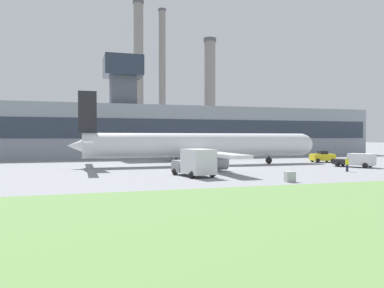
{
  "coord_description": "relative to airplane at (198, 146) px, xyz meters",
  "views": [
    {
      "loc": [
        -17.98,
        -44.79,
        3.94
      ],
      "look_at": [
        -2.72,
        5.19,
        3.0
      ],
      "focal_mm": 35.0,
      "sensor_mm": 36.0,
      "label": 1
    }
  ],
  "objects": [
    {
      "name": "ground_plane",
      "position": [
        1.79,
        -5.19,
        -2.77
      ],
      "size": [
        400.0,
        400.0,
        0.0
      ],
      "primitive_type": "plane",
      "color": "gray"
    },
    {
      "name": "terminal_building",
      "position": [
        1.25,
        25.31,
        2.71
      ],
      "size": [
        89.8,
        10.84,
        19.89
      ],
      "color": "#8C939E",
      "rests_on": "ground_plane"
    },
    {
      "name": "smokestack_left",
      "position": [
        0.95,
        60.12,
        19.39
      ],
      "size": [
        3.26,
        3.26,
        44.04
      ],
      "color": "gray",
      "rests_on": "ground_plane"
    },
    {
      "name": "smokestack_right",
      "position": [
        8.39,
        61.57,
        18.76
      ],
      "size": [
        2.37,
        2.37,
        42.85
      ],
      "color": "gray",
      "rests_on": "ground_plane"
    },
    {
      "name": "smokestack_far",
      "position": [
        23.2,
        60.01,
        14.76
      ],
      "size": [
        3.97,
        3.97,
        34.72
      ],
      "color": "gray",
      "rests_on": "ground_plane"
    },
    {
      "name": "airplane",
      "position": [
        0.0,
        0.0,
        0.0
      ],
      "size": [
        35.86,
        34.59,
        9.91
      ],
      "color": "silver",
      "rests_on": "ground_plane"
    },
    {
      "name": "pushback_tug",
      "position": [
        20.79,
        0.45,
        -1.95
      ],
      "size": [
        3.81,
        3.14,
        1.81
      ],
      "color": "yellow",
      "rests_on": "ground_plane"
    },
    {
      "name": "baggage_truck",
      "position": [
        -4.95,
        -14.23,
        -1.42
      ],
      "size": [
        3.64,
        5.86,
        2.77
      ],
      "color": "gray",
      "rests_on": "ground_plane"
    },
    {
      "name": "fuel_truck",
      "position": [
        18.94,
        -9.31,
        -1.86
      ],
      "size": [
        4.18,
        5.38,
        1.81
      ],
      "color": "#232328",
      "rests_on": "ground_plane"
    },
    {
      "name": "ground_crew_person",
      "position": [
        13.4,
        -14.17,
        -1.94
      ],
      "size": [
        0.51,
        0.51,
        1.63
      ],
      "color": "#23283D",
      "rests_on": "ground_plane"
    },
    {
      "name": "utility_cabinet",
      "position": [
        1.68,
        -21.04,
        -2.31
      ],
      "size": [
        0.88,
        0.57,
        0.92
      ],
      "color": "#B2B7B2",
      "rests_on": "ground_plane"
    }
  ]
}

